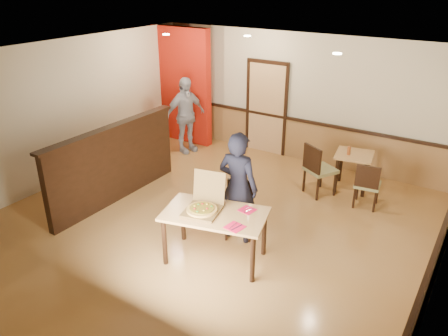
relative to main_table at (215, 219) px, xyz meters
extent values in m
plane|color=#AA7C42|center=(-0.62, 0.78, -0.68)|extent=(7.00, 7.00, 0.00)
plane|color=black|center=(-0.62, 0.78, 2.12)|extent=(7.00, 7.00, 0.00)
plane|color=beige|center=(-0.62, 4.28, 0.72)|extent=(7.00, 0.00, 7.00)
plane|color=beige|center=(-4.12, 0.78, 0.72)|extent=(0.00, 7.00, 7.00)
cube|color=olive|center=(-0.62, 4.25, -0.23)|extent=(7.00, 0.04, 0.90)
cube|color=black|center=(-0.62, 4.23, 0.24)|extent=(7.00, 0.06, 0.06)
cube|color=olive|center=(2.85, 0.78, -0.23)|extent=(0.04, 7.00, 0.90)
cube|color=black|center=(2.83, 0.78, 0.24)|extent=(0.06, 7.00, 0.06)
cube|color=tan|center=(-1.42, 4.24, 0.37)|extent=(0.90, 0.06, 2.10)
cube|color=black|center=(-2.62, 0.58, 0.02)|extent=(0.14, 3.00, 1.40)
cube|color=black|center=(-2.62, 0.58, 0.74)|extent=(0.20, 3.10, 0.05)
cube|color=#A6190B|center=(-3.52, 3.78, 0.72)|extent=(1.60, 0.20, 2.78)
cylinder|color=#FFF2B2|center=(-2.92, 2.58, 2.10)|extent=(0.14, 0.14, 0.02)
cylinder|color=#FFF2B2|center=(-1.42, 3.28, 2.10)|extent=(0.14, 0.14, 0.02)
cylinder|color=#FFF2B2|center=(0.78, 2.28, 2.10)|extent=(0.14, 0.14, 0.02)
cube|color=tan|center=(0.00, 0.00, 0.09)|extent=(1.64, 1.19, 0.04)
cylinder|color=black|center=(-0.55, -0.50, -0.31)|extent=(0.07, 0.07, 0.75)
cylinder|color=black|center=(-0.72, 0.16, -0.31)|extent=(0.07, 0.07, 0.75)
cylinder|color=black|center=(0.72, -0.16, -0.31)|extent=(0.07, 0.07, 0.75)
cylinder|color=black|center=(0.55, 0.50, -0.31)|extent=(0.07, 0.07, 0.75)
cube|color=olive|center=(-0.04, 0.75, -0.23)|extent=(0.60, 0.60, 0.06)
cube|color=black|center=(-0.13, 0.94, 0.01)|extent=(0.41, 0.22, 0.43)
cylinder|color=black|center=(-0.13, 0.50, -0.48)|extent=(0.04, 0.04, 0.39)
cylinder|color=black|center=(-0.29, 0.84, -0.48)|extent=(0.04, 0.04, 0.39)
cylinder|color=black|center=(0.20, 0.66, -0.48)|extent=(0.04, 0.04, 0.39)
cylinder|color=black|center=(0.04, 1.00, -0.48)|extent=(0.04, 0.04, 0.39)
cube|color=olive|center=(0.50, 2.85, -0.18)|extent=(0.69, 0.69, 0.07)
cube|color=black|center=(0.39, 2.65, 0.10)|extent=(0.44, 0.28, 0.48)
cylinder|color=black|center=(0.78, 2.93, -0.46)|extent=(0.05, 0.05, 0.44)
cylinder|color=black|center=(0.58, 2.57, -0.46)|extent=(0.05, 0.05, 0.44)
cylinder|color=black|center=(0.42, 3.14, -0.46)|extent=(0.05, 0.05, 0.44)
cylinder|color=black|center=(0.22, 2.77, -0.46)|extent=(0.05, 0.05, 0.44)
cube|color=olive|center=(1.40, 2.85, -0.25)|extent=(0.49, 0.49, 0.06)
cube|color=black|center=(1.43, 2.66, -0.01)|extent=(0.42, 0.09, 0.41)
cylinder|color=black|center=(1.55, 3.05, -0.49)|extent=(0.04, 0.04, 0.38)
cylinder|color=black|center=(1.60, 2.70, -0.49)|extent=(0.04, 0.04, 0.38)
cylinder|color=black|center=(1.20, 3.00, -0.49)|extent=(0.04, 0.04, 0.38)
cylinder|color=black|center=(1.25, 2.65, -0.49)|extent=(0.04, 0.04, 0.38)
cube|color=tan|center=(0.95, 3.40, 0.04)|extent=(0.80, 0.80, 0.04)
cylinder|color=black|center=(0.74, 3.10, -0.33)|extent=(0.07, 0.07, 0.70)
cylinder|color=black|center=(0.64, 3.62, -0.33)|extent=(0.07, 0.07, 0.70)
cylinder|color=black|center=(1.26, 3.19, -0.33)|extent=(0.07, 0.07, 0.70)
cylinder|color=black|center=(1.16, 3.71, -0.33)|extent=(0.07, 0.07, 0.70)
imported|color=black|center=(-0.02, 0.68, 0.22)|extent=(0.68, 0.47, 1.81)
imported|color=#9C9CA4|center=(-2.99, 3.20, 0.21)|extent=(0.75, 1.13, 1.78)
cube|color=brown|center=(-0.16, -0.09, 0.13)|extent=(0.59, 0.59, 0.04)
cube|color=brown|center=(-0.22, 0.19, 0.39)|extent=(0.50, 0.20, 0.48)
cylinder|color=gold|center=(-0.16, -0.09, 0.16)|extent=(0.56, 0.56, 0.03)
cube|color=red|center=(0.44, -0.17, 0.11)|extent=(0.27, 0.27, 0.01)
cylinder|color=silver|center=(0.41, -0.17, 0.12)|extent=(0.04, 0.20, 0.01)
cube|color=silver|center=(0.47, -0.17, 0.12)|extent=(0.05, 0.21, 0.00)
cube|color=red|center=(0.35, 0.32, 0.11)|extent=(0.25, 0.25, 0.00)
cylinder|color=silver|center=(0.32, 0.32, 0.12)|extent=(0.04, 0.18, 0.01)
cube|color=silver|center=(0.38, 0.32, 0.12)|extent=(0.05, 0.20, 0.00)
cylinder|color=brown|center=(0.86, 3.31, 0.14)|extent=(0.06, 0.06, 0.16)
camera|label=1|loc=(3.06, -4.48, 3.27)|focal=35.00mm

